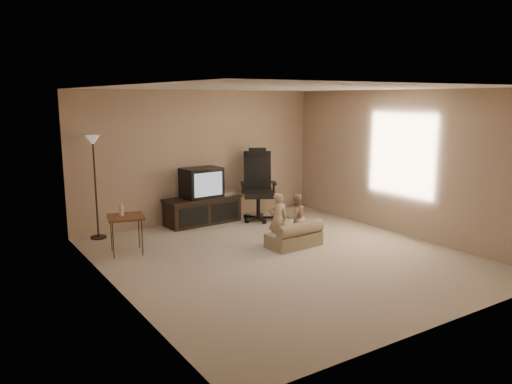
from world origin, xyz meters
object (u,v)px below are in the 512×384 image
at_px(child_sofa, 295,236).
at_px(toddler_left, 277,219).
at_px(tv_stand, 203,201).
at_px(floor_lamp, 94,164).
at_px(office_chair, 258,195).
at_px(toddler_right, 296,218).
at_px(side_table, 125,217).

distance_m(child_sofa, toddler_left, 0.40).
xyz_separation_m(tv_stand, floor_lamp, (-1.96, 0.06, 0.83)).
bearing_deg(floor_lamp, office_chair, -7.36).
height_order(office_chair, toddler_right, office_chair).
height_order(floor_lamp, child_sofa, floor_lamp).
xyz_separation_m(office_chair, floor_lamp, (-3.00, 0.39, 0.77)).
height_order(tv_stand, child_sofa, tv_stand).
bearing_deg(tv_stand, floor_lamp, 175.08).
relative_size(office_chair, toddler_left, 1.62).
relative_size(tv_stand, toddler_left, 1.76).
relative_size(side_table, floor_lamp, 0.45).
bearing_deg(tv_stand, child_sofa, -78.77).
xyz_separation_m(child_sofa, toddler_right, (0.20, 0.26, 0.23)).
xyz_separation_m(tv_stand, toddler_left, (0.37, -1.93, -0.01)).
bearing_deg(office_chair, toddler_right, -71.69).
relative_size(tv_stand, side_table, 1.91).
bearing_deg(side_table, floor_lamp, 97.29).
relative_size(child_sofa, toddler_right, 1.12).
distance_m(tv_stand, floor_lamp, 2.13).
bearing_deg(toddler_right, floor_lamp, -31.89).
bearing_deg(child_sofa, side_table, 150.11).
xyz_separation_m(office_chair, side_table, (-2.87, -0.68, 0.07)).
bearing_deg(child_sofa, toddler_left, 124.19).
distance_m(tv_stand, toddler_right, 2.06).
distance_m(tv_stand, child_sofa, 2.26).
bearing_deg(child_sofa, floor_lamp, 134.56).
relative_size(side_table, toddler_left, 0.92).
bearing_deg(office_chair, toddler_left, -84.19).
xyz_separation_m(toddler_left, toddler_right, (0.38, 0.02, -0.03)).
xyz_separation_m(floor_lamp, child_sofa, (2.52, -2.23, -1.10)).
bearing_deg(toddler_right, toddler_left, 6.55).
height_order(floor_lamp, toddler_left, floor_lamp).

